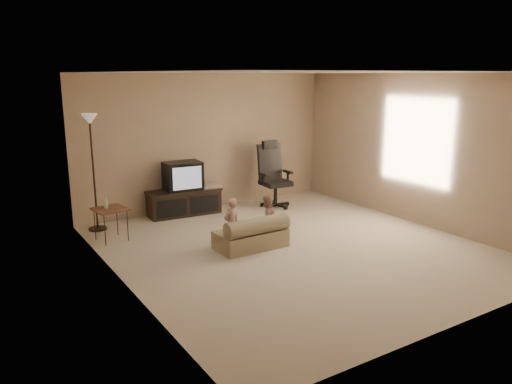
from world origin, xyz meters
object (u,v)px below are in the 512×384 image
Objects in this scene: office_chair at (273,184)px; floor_lamp at (92,146)px; side_table at (110,209)px; toddler_left at (232,224)px; child_sofa at (252,235)px; tv_stand at (184,193)px; toddler_right at (267,219)px.

office_chair is 0.67× the size of floor_lamp.
side_table is 0.89× the size of toddler_left.
side_table is at bearing 137.06° from child_sofa.
floor_lamp is 2.61m from toddler_left.
office_chair is at bearing 47.67° from child_sofa.
child_sofa is at bearing -42.00° from side_table.
office_chair reaches higher than side_table.
side_table is at bearing -86.67° from floor_lamp.
child_sofa is at bearing 138.63° from toddler_left.
tv_stand is 2.01× the size of side_table.
child_sofa is at bearing -126.66° from office_chair.
tv_stand reaches higher than child_sofa.
tv_stand is at bearing 25.47° from side_table.
office_chair is at bearing -151.43° from toddler_left.
tv_stand is 0.73× the size of floor_lamp.
toddler_left is at bearing -133.40° from office_chair.
tv_stand is 1.71m from side_table.
toddler_right is (0.34, 0.14, 0.16)m from child_sofa.
tv_stand is at bearing 91.26° from child_sofa.
tv_stand is 2.07m from toddler_left.
floor_lamp reaches higher than toddler_right.
tv_stand is 2.21m from child_sofa.
office_chair is 2.42m from child_sofa.
floor_lamp is at bearing -67.95° from toddler_left.
toddler_left is at bearing 150.99° from child_sofa.
tv_stand reaches higher than toddler_left.
side_table is at bearing -169.26° from office_chair.
toddler_left is at bearing -54.64° from floor_lamp.
toddler_right is (2.00, -1.98, -1.01)m from floor_lamp.
office_chair reaches higher than tv_stand.
toddler_left reaches higher than side_table.
toddler_left is at bearing -91.05° from tv_stand.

